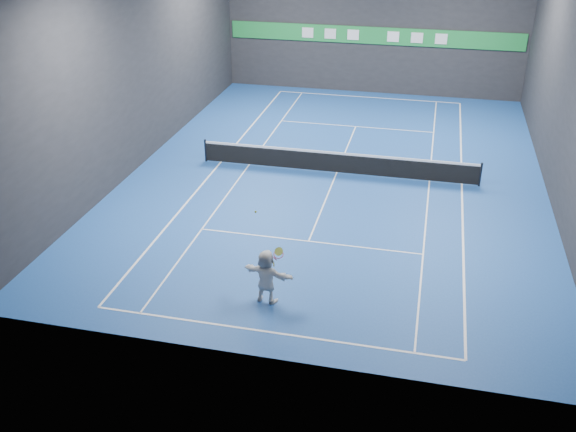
% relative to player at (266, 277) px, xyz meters
% --- Properties ---
extents(ground, '(26.00, 26.00, 0.00)m').
position_rel_player_xyz_m(ground, '(0.53, 10.38, -0.90)').
color(ground, '#1A4693').
rests_on(ground, ground).
extents(wall_back, '(18.00, 0.10, 9.00)m').
position_rel_player_xyz_m(wall_back, '(0.53, 23.38, 3.60)').
color(wall_back, '#242426').
rests_on(wall_back, ground).
extents(wall_front, '(18.00, 0.10, 9.00)m').
position_rel_player_xyz_m(wall_front, '(0.53, -2.62, 3.60)').
color(wall_front, '#242426').
rests_on(wall_front, ground).
extents(wall_left, '(0.10, 26.00, 9.00)m').
position_rel_player_xyz_m(wall_left, '(-8.47, 10.38, 3.60)').
color(wall_left, '#242426').
rests_on(wall_left, ground).
extents(wall_right, '(0.10, 26.00, 9.00)m').
position_rel_player_xyz_m(wall_right, '(9.53, 10.38, 3.60)').
color(wall_right, '#242426').
rests_on(wall_right, ground).
extents(baseline_near, '(10.98, 0.08, 0.01)m').
position_rel_player_xyz_m(baseline_near, '(0.53, -1.51, -0.89)').
color(baseline_near, white).
rests_on(baseline_near, ground).
extents(baseline_far, '(10.98, 0.08, 0.01)m').
position_rel_player_xyz_m(baseline_far, '(0.53, 22.27, -0.89)').
color(baseline_far, white).
rests_on(baseline_far, ground).
extents(sideline_doubles_left, '(0.08, 23.78, 0.01)m').
position_rel_player_xyz_m(sideline_doubles_left, '(-4.96, 10.38, -0.89)').
color(sideline_doubles_left, white).
rests_on(sideline_doubles_left, ground).
extents(sideline_doubles_right, '(0.08, 23.78, 0.01)m').
position_rel_player_xyz_m(sideline_doubles_right, '(6.02, 10.38, -0.89)').
color(sideline_doubles_right, white).
rests_on(sideline_doubles_right, ground).
extents(sideline_singles_left, '(0.06, 23.78, 0.01)m').
position_rel_player_xyz_m(sideline_singles_left, '(-3.58, 10.38, -0.89)').
color(sideline_singles_left, white).
rests_on(sideline_singles_left, ground).
extents(sideline_singles_right, '(0.06, 23.78, 0.01)m').
position_rel_player_xyz_m(sideline_singles_right, '(4.64, 10.38, -0.89)').
color(sideline_singles_right, white).
rests_on(sideline_singles_right, ground).
extents(service_line_near, '(8.23, 0.06, 0.01)m').
position_rel_player_xyz_m(service_line_near, '(0.53, 3.98, -0.89)').
color(service_line_near, white).
rests_on(service_line_near, ground).
extents(service_line_far, '(8.23, 0.06, 0.01)m').
position_rel_player_xyz_m(service_line_far, '(0.53, 16.78, -0.89)').
color(service_line_far, white).
rests_on(service_line_far, ground).
extents(center_service_line, '(0.06, 12.80, 0.01)m').
position_rel_player_xyz_m(center_service_line, '(0.53, 10.38, -0.89)').
color(center_service_line, white).
rests_on(center_service_line, ground).
extents(player, '(1.74, 0.88, 1.79)m').
position_rel_player_xyz_m(player, '(0.00, 0.00, 0.00)').
color(player, silver).
rests_on(player, ground).
extents(tennis_ball, '(0.07, 0.07, 0.07)m').
position_rel_player_xyz_m(tennis_ball, '(-0.36, 0.24, 2.06)').
color(tennis_ball, yellow).
rests_on(tennis_ball, player).
extents(tennis_net, '(12.50, 0.10, 1.07)m').
position_rel_player_xyz_m(tennis_net, '(0.53, 10.38, -0.36)').
color(tennis_net, black).
rests_on(tennis_net, ground).
extents(sponsor_banner, '(17.64, 0.11, 1.00)m').
position_rel_player_xyz_m(sponsor_banner, '(0.53, 23.31, 2.60)').
color(sponsor_banner, '#1E8B3A').
rests_on(sponsor_banner, wall_back).
extents(tennis_racket, '(0.40, 0.37, 0.73)m').
position_rel_player_xyz_m(tennis_racket, '(0.36, 0.05, 0.77)').
color(tennis_racket, red).
rests_on(tennis_racket, player).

